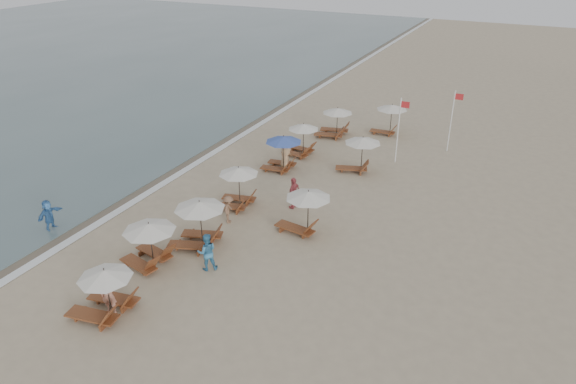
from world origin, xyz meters
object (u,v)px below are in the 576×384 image
at_px(lounger_station_4, 281,152).
at_px(lounger_station_6, 334,123).
at_px(beachgoer_mid_b, 229,209).
at_px(inland_station_1, 358,151).
at_px(inland_station_0, 302,208).
at_px(flag_pole_near, 399,127).
at_px(lounger_station_0, 103,293).
at_px(beachgoer_far_a, 294,193).
at_px(lounger_station_2, 197,223).
at_px(beachgoer_near, 109,294).
at_px(waterline_walker, 49,215).
at_px(lounger_station_3, 236,187).
at_px(beachgoer_far_b, 286,153).
at_px(lounger_station_1, 147,243).
at_px(inland_station_2, 389,115).
at_px(lounger_station_5, 300,139).
at_px(beachgoer_mid_a, 207,252).

bearing_deg(lounger_station_4, lounger_station_6, 84.37).
bearing_deg(beachgoer_mid_b, inland_station_1, -43.78).
height_order(inland_station_0, flag_pole_near, flag_pole_near).
bearing_deg(lounger_station_0, beachgoer_mid_b, 86.48).
xyz_separation_m(lounger_station_0, beachgoer_far_a, (2.79, 11.16, -0.08)).
bearing_deg(lounger_station_4, inland_station_0, -55.48).
bearing_deg(lounger_station_6, lounger_station_2, -90.80).
bearing_deg(inland_station_0, beachgoer_far_a, 124.34).
xyz_separation_m(beachgoer_near, waterline_walker, (-7.30, 3.61, -0.09)).
distance_m(lounger_station_3, beachgoer_far_b, 5.95).
relative_size(lounger_station_1, beachgoer_near, 1.48).
bearing_deg(inland_station_2, lounger_station_3, -105.58).
bearing_deg(flag_pole_near, beachgoer_far_b, -147.58).
relative_size(inland_station_2, flag_pole_near, 0.60).
height_order(lounger_station_2, inland_station_0, lounger_station_2).
bearing_deg(lounger_station_4, beachgoer_far_b, 80.21).
height_order(beachgoer_far_b, waterline_walker, beachgoer_far_b).
relative_size(lounger_station_5, beachgoer_near, 1.33).
xyz_separation_m(beachgoer_far_a, flag_pole_near, (3.25, 8.52, 1.49)).
distance_m(lounger_station_0, lounger_station_4, 15.35).
xyz_separation_m(lounger_station_4, inland_station_2, (4.14, 9.15, 0.25)).
height_order(inland_station_0, beachgoer_near, inland_station_0).
height_order(lounger_station_6, beachgoer_mid_b, lounger_station_6).
relative_size(lounger_station_2, beachgoer_far_a, 1.52).
relative_size(lounger_station_4, flag_pole_near, 0.58).
height_order(beachgoer_mid_b, waterline_walker, waterline_walker).
height_order(lounger_station_1, waterline_walker, lounger_station_1).
distance_m(beachgoer_far_a, flag_pole_near, 9.24).
bearing_deg(lounger_station_3, lounger_station_5, 89.98).
height_order(lounger_station_1, inland_station_0, inland_station_0).
distance_m(lounger_station_2, beachgoer_near, 5.62).
xyz_separation_m(lounger_station_4, waterline_walker, (-7.06, -11.61, -0.40)).
bearing_deg(flag_pole_near, lounger_station_6, 153.17).
bearing_deg(beachgoer_mid_b, lounger_station_5, -17.75).
distance_m(lounger_station_3, lounger_station_4, 5.47).
distance_m(inland_station_2, beachgoer_far_a, 13.41).
bearing_deg(beachgoer_far_a, inland_station_0, 39.99).
bearing_deg(inland_station_2, flag_pole_near, -67.42).
relative_size(lounger_station_6, beachgoer_mid_b, 1.78).
distance_m(lounger_station_3, waterline_walker, 9.41).
distance_m(inland_station_2, flag_pole_near, 5.31).
height_order(beachgoer_near, beachgoer_mid_b, beachgoer_near).
xyz_separation_m(beachgoer_mid_b, beachgoer_far_a, (2.29, 2.91, 0.14)).
relative_size(inland_station_1, beachgoer_mid_a, 1.54).
xyz_separation_m(inland_station_0, inland_station_2, (-0.24, 15.51, 0.11)).
relative_size(lounger_station_3, inland_station_0, 0.89).
distance_m(beachgoer_far_b, waterline_walker, 14.04).
height_order(beachgoer_mid_b, beachgoer_far_a, beachgoer_far_a).
xyz_separation_m(lounger_station_1, beachgoer_mid_a, (2.57, 0.82, -0.22)).
relative_size(lounger_station_4, beachgoer_mid_b, 1.67).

